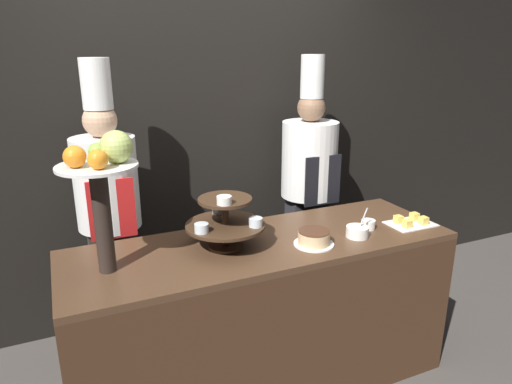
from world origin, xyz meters
TOP-DOWN VIEW (x-y plane):
  - wall_back at (0.00, 1.35)m, footprint 10.00×0.06m
  - buffet_counter at (0.00, 0.34)m, footprint 2.09×0.68m
  - tiered_stand at (-0.21, 0.35)m, footprint 0.41×0.41m
  - fruit_pedestal at (-0.78, 0.33)m, footprint 0.35×0.35m
  - cake_round at (0.22, 0.19)m, footprint 0.21×0.21m
  - cup_white at (0.62, 0.26)m, footprint 0.08×0.08m
  - cake_square_tray at (0.90, 0.21)m, footprint 0.27×0.19m
  - serving_bowl_near at (0.50, 0.19)m, footprint 0.12×0.12m
  - chef_left at (-0.71, 0.97)m, footprint 0.36×0.36m
  - chef_center_left at (0.65, 0.97)m, footprint 0.39×0.39m

SIDE VIEW (x-z plane):
  - buffet_counter at x=0.00m, z-range 0.00..0.90m
  - cake_square_tray at x=0.90m, z-range 0.89..0.94m
  - cup_white at x=0.62m, z-range 0.90..0.95m
  - serving_bowl_near at x=0.50m, z-range 0.85..1.01m
  - cake_round at x=0.22m, z-range 0.90..0.98m
  - chef_center_left at x=0.65m, z-range 0.05..1.91m
  - chef_left at x=-0.71m, z-range 0.07..1.91m
  - tiered_stand at x=-0.21m, z-range 0.90..1.21m
  - fruit_pedestal at x=-0.78m, z-range 1.03..1.68m
  - wall_back at x=0.00m, z-range 0.00..2.80m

